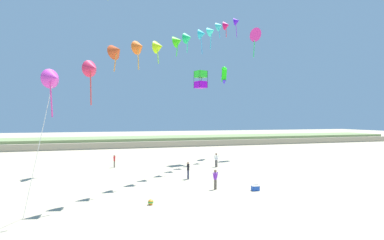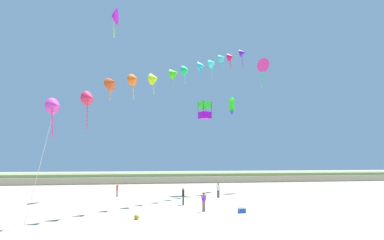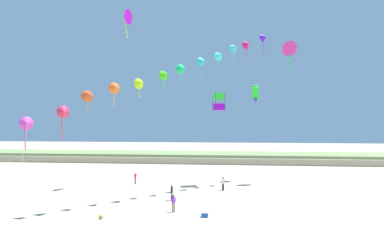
# 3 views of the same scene
# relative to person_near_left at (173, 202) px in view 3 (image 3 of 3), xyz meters

# --- Properties ---
(dune_ridge) EXTENTS (120.00, 12.27, 1.75)m
(dune_ridge) POSITION_rel_person_near_left_xyz_m (-0.74, 41.51, -0.05)
(dune_ridge) COLOR tan
(dune_ridge) RESTS_ON ground
(person_near_left) EXTENTS (0.55, 0.26, 1.59)m
(person_near_left) POSITION_rel_person_near_left_xyz_m (0.00, 0.00, 0.00)
(person_near_left) COLOR #726656
(person_near_left) RESTS_ON ground
(person_near_right) EXTENTS (0.30, 0.50, 1.50)m
(person_near_right) POSITION_rel_person_near_left_xyz_m (-7.24, 13.41, -0.05)
(person_near_right) COLOR #726656
(person_near_right) RESTS_ON ground
(person_mid_center) EXTENTS (0.22, 0.58, 1.64)m
(person_mid_center) POSITION_rel_person_near_left_xyz_m (-0.93, 4.56, 0.03)
(person_mid_center) COLOR #282D4C
(person_mid_center) RESTS_ON ground
(person_far_left) EXTENTS (0.53, 0.35, 1.63)m
(person_far_left) POSITION_rel_person_near_left_xyz_m (4.18, 10.35, 0.02)
(person_far_left) COLOR black
(person_far_left) RESTS_ON ground
(kite_banner_string) EXTENTS (23.18, 21.67, 19.95)m
(kite_banner_string) POSITION_rel_person_near_left_xyz_m (-0.98, 6.12, 12.64)
(kite_banner_string) COLOR #D33BB5
(large_kite_low_lead) EXTENTS (1.06, 1.56, 2.57)m
(large_kite_low_lead) POSITION_rel_person_near_left_xyz_m (8.55, 18.31, 11.20)
(large_kite_low_lead) COLOR #19E813
(large_kite_mid_trail) EXTENTS (1.13, 2.05, 3.60)m
(large_kite_mid_trail) POSITION_rel_person_near_left_xyz_m (-8.11, 12.10, 20.49)
(large_kite_mid_trail) COLOR #C50DCB
(large_kite_high_solo) EXTENTS (1.64, 1.64, 2.21)m
(large_kite_high_solo) POSITION_rel_person_near_left_xyz_m (3.56, 14.23, 9.78)
(large_kite_high_solo) COLOR #A30BD7
(large_kite_outer_drift) EXTENTS (2.34, 1.88, 4.48)m
(large_kite_outer_drift) POSITION_rel_person_near_left_xyz_m (12.91, 17.31, 17.16)
(large_kite_outer_drift) COLOR #D3268F
(beach_cooler) EXTENTS (0.58, 0.41, 0.46)m
(beach_cooler) POSITION_rel_person_near_left_xyz_m (2.87, -1.25, -0.71)
(beach_cooler) COLOR blue
(beach_cooler) RESTS_ON ground
(beach_ball) EXTENTS (0.36, 0.36, 0.36)m
(beach_ball) POSITION_rel_person_near_left_xyz_m (-5.61, -2.72, -0.74)
(beach_ball) COLOR orange
(beach_ball) RESTS_ON ground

